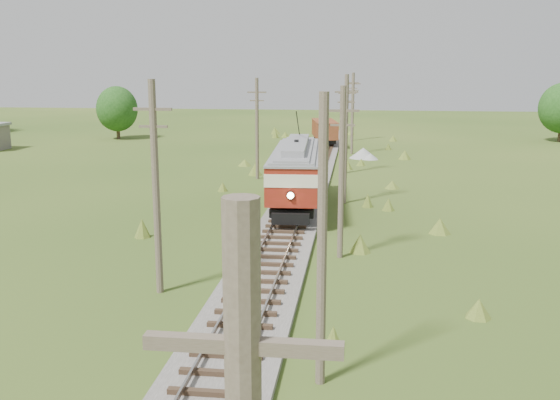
# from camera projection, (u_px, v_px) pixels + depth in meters

# --- Properties ---
(railbed_main) EXTENTS (3.60, 96.00, 0.57)m
(railbed_main) POSITION_uv_depth(u_px,v_px,m) (303.00, 191.00, 47.55)
(railbed_main) COLOR #605B54
(railbed_main) RESTS_ON ground
(streetcar) EXTENTS (3.77, 13.47, 6.11)m
(streetcar) POSITION_uv_depth(u_px,v_px,m) (296.00, 169.00, 41.83)
(streetcar) COLOR black
(streetcar) RESTS_ON ground
(gondola) EXTENTS (3.74, 8.05, 2.57)m
(gondola) POSITION_uv_depth(u_px,v_px,m) (325.00, 130.00, 75.88)
(gondola) COLOR black
(gondola) RESTS_ON ground
(gravel_pile) EXTENTS (3.05, 3.24, 1.11)m
(gravel_pile) POSITION_uv_depth(u_px,v_px,m) (364.00, 153.00, 65.98)
(gravel_pile) COLOR gray
(gravel_pile) RESTS_ON ground
(utility_pole_r_1) EXTENTS (0.30, 0.30, 8.80)m
(utility_pole_r_1) POSITION_uv_depth(u_px,v_px,m) (322.00, 244.00, 18.15)
(utility_pole_r_1) COLOR brown
(utility_pole_r_1) RESTS_ON ground
(utility_pole_r_2) EXTENTS (1.60, 0.30, 8.60)m
(utility_pole_r_2) POSITION_uv_depth(u_px,v_px,m) (342.00, 171.00, 30.74)
(utility_pole_r_2) COLOR brown
(utility_pole_r_2) RESTS_ON ground
(utility_pole_r_3) EXTENTS (1.60, 0.30, 9.00)m
(utility_pole_r_3) POSITION_uv_depth(u_px,v_px,m) (346.00, 138.00, 43.33)
(utility_pole_r_3) COLOR brown
(utility_pole_r_3) RESTS_ON ground
(utility_pole_r_4) EXTENTS (1.60, 0.30, 8.40)m
(utility_pole_r_4) POSITION_uv_depth(u_px,v_px,m) (346.00, 126.00, 56.03)
(utility_pole_r_4) COLOR brown
(utility_pole_r_4) RESTS_ON ground
(utility_pole_r_5) EXTENTS (1.60, 0.30, 8.90)m
(utility_pole_r_5) POSITION_uv_depth(u_px,v_px,m) (353.00, 113.00, 68.54)
(utility_pole_r_5) COLOR brown
(utility_pole_r_5) RESTS_ON ground
(utility_pole_r_6) EXTENTS (1.60, 0.30, 8.70)m
(utility_pole_r_6) POSITION_uv_depth(u_px,v_px,m) (352.00, 106.00, 81.20)
(utility_pole_r_6) COLOR brown
(utility_pole_r_6) RESTS_ON ground
(utility_pole_l_a) EXTENTS (1.60, 0.30, 9.00)m
(utility_pole_l_a) POSITION_uv_depth(u_px,v_px,m) (156.00, 186.00, 25.79)
(utility_pole_l_a) COLOR brown
(utility_pole_l_a) RESTS_ON ground
(utility_pole_l_b) EXTENTS (1.60, 0.30, 8.60)m
(utility_pole_l_b) POSITION_uv_depth(u_px,v_px,m) (257.00, 128.00, 53.04)
(utility_pole_l_b) COLOR brown
(utility_pole_l_b) RESTS_ON ground
(tree_mid_a) EXTENTS (5.46, 5.46, 7.03)m
(tree_mid_a) POSITION_uv_depth(u_px,v_px,m) (117.00, 109.00, 83.16)
(tree_mid_a) COLOR #38281C
(tree_mid_a) RESTS_ON ground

